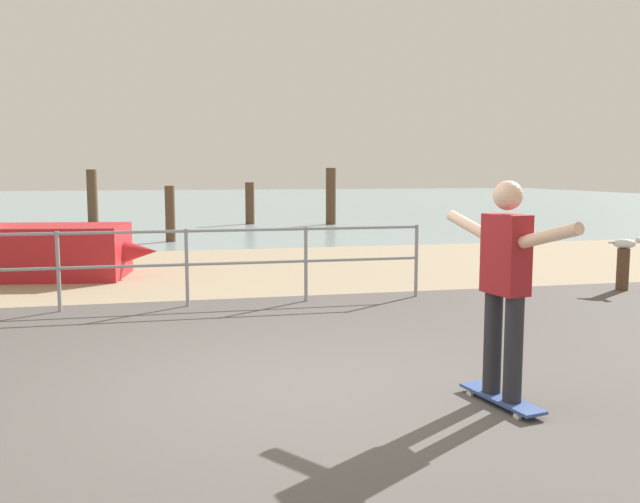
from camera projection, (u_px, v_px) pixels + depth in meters
name	position (u px, v px, depth m)	size (l,w,h in m)	color
ground_plane	(301.00, 435.00, 4.62)	(24.00, 10.00, 0.04)	#514C49
beach_strip	(218.00, 270.00, 12.37)	(24.00, 6.00, 0.04)	tan
sea_surface	(185.00, 202.00, 39.51)	(72.00, 50.00, 0.04)	#849EA3
railing_fence	(58.00, 259.00, 8.51)	(9.67, 0.05, 1.05)	gray
sailboat	(0.00, 248.00, 11.22)	(5.05, 2.01, 4.90)	#B21E23
skateboard	(501.00, 399.00, 5.16)	(0.35, 0.82, 0.08)	#334C8C
skateboarder	(505.00, 276.00, 5.05)	(0.37, 1.43, 1.65)	#26262B
bollard_short	(623.00, 270.00, 10.11)	(0.18, 0.18, 0.65)	#513826
seagull	(625.00, 243.00, 10.05)	(0.43, 0.32, 0.18)	white
groyne_post_1	(92.00, 196.00, 23.47)	(0.35, 0.35, 1.86)	#513826
groyne_post_2	(170.00, 214.00, 17.05)	(0.25, 0.25, 1.43)	#513826
groyne_post_3	(250.00, 203.00, 22.72)	(0.31, 0.31, 1.43)	#513826
groyne_post_4	(331.00, 197.00, 22.56)	(0.34, 0.34, 1.91)	#513826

